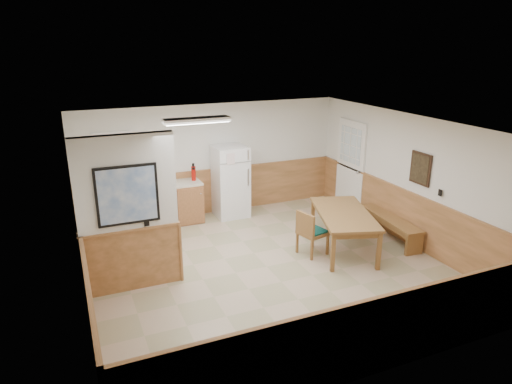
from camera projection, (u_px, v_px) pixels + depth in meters
name	position (u px, v px, depth m)	size (l,w,h in m)	color
ground	(267.00, 267.00, 8.04)	(6.00, 6.00, 0.00)	tan
ceiling	(268.00, 126.00, 7.26)	(6.00, 6.00, 0.02)	white
back_wall	(212.00, 160.00, 10.27)	(6.00, 0.02, 2.50)	white
right_wall	(409.00, 180.00, 8.77)	(0.02, 6.00, 2.50)	white
left_wall	(77.00, 227.00, 6.53)	(0.02, 6.00, 2.50)	white
wainscot_back	(213.00, 191.00, 10.49)	(6.00, 0.04, 1.00)	tan
wainscot_right	(404.00, 216.00, 9.00)	(0.04, 6.00, 1.00)	tan
wainscot_left	(85.00, 273.00, 6.77)	(0.04, 6.00, 1.00)	tan
partition_wall	(129.00, 216.00, 6.99)	(1.50, 0.20, 2.50)	white
kitchen_counter	(164.00, 204.00, 9.79)	(2.20, 0.61, 1.00)	#A5633A
exterior_door	(350.00, 166.00, 10.48)	(0.07, 1.02, 2.15)	white
kitchen_window	(115.00, 155.00, 9.37)	(0.80, 0.04, 1.00)	white
wall_painting	(420.00, 169.00, 8.40)	(0.04, 0.50, 0.60)	black
fluorescent_fixture	(197.00, 120.00, 8.11)	(1.20, 0.30, 0.09)	white
refrigerator	(230.00, 181.00, 10.20)	(0.71, 0.72, 1.61)	white
dining_table	(344.00, 217.00, 8.52)	(1.46, 2.05, 0.75)	olive
dining_bench	(390.00, 222.00, 9.12)	(0.53, 1.74, 0.45)	olive
dining_chair	(309.00, 230.00, 8.34)	(0.72, 0.56, 0.85)	olive
fire_extinguisher	(194.00, 173.00, 9.89)	(0.11, 0.11, 0.38)	#AB1009
soap_bottle	(108.00, 186.00, 9.20)	(0.07, 0.07, 0.22)	#177F35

